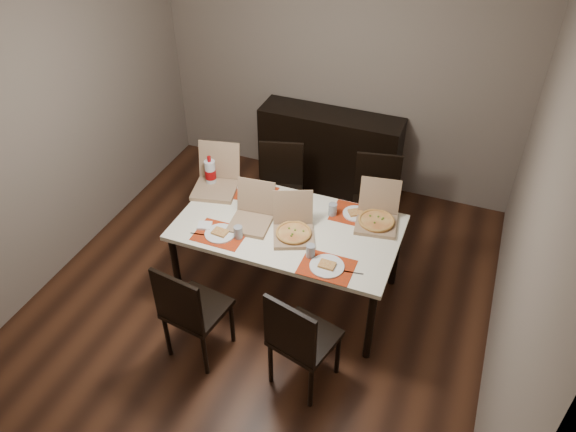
# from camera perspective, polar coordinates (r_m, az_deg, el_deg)

# --- Properties ---
(ground) EXTENTS (3.80, 4.00, 0.02)m
(ground) POSITION_cam_1_polar(r_m,az_deg,el_deg) (5.06, -2.32, -7.87)
(ground) COLOR #432414
(ground) RESTS_ON ground
(room_walls) EXTENTS (3.84, 4.02, 2.62)m
(room_walls) POSITION_cam_1_polar(r_m,az_deg,el_deg) (4.35, -0.62, 12.30)
(room_walls) COLOR gray
(room_walls) RESTS_ON ground
(sideboard) EXTENTS (1.50, 0.40, 0.90)m
(sideboard) POSITION_cam_1_polar(r_m,az_deg,el_deg) (6.09, 4.22, 6.52)
(sideboard) COLOR black
(sideboard) RESTS_ON ground
(dining_table) EXTENTS (1.80, 1.00, 0.75)m
(dining_table) POSITION_cam_1_polar(r_m,az_deg,el_deg) (4.61, -0.00, -1.63)
(dining_table) COLOR white
(dining_table) RESTS_ON ground
(chair_near_left) EXTENTS (0.48, 0.48, 0.93)m
(chair_near_left) POSITION_cam_1_polar(r_m,az_deg,el_deg) (4.29, -9.90, -9.33)
(chair_near_left) COLOR black
(chair_near_left) RESTS_ON ground
(chair_near_right) EXTENTS (0.51, 0.51, 0.93)m
(chair_near_right) POSITION_cam_1_polar(r_m,az_deg,el_deg) (4.04, 1.15, -12.35)
(chair_near_right) COLOR black
(chair_near_right) RESTS_ON ground
(chair_far_left) EXTENTS (0.52, 0.52, 0.93)m
(chair_far_left) POSITION_cam_1_polar(r_m,az_deg,el_deg) (5.43, -0.80, 3.04)
(chair_far_left) COLOR black
(chair_far_left) RESTS_ON ground
(chair_far_right) EXTENTS (0.50, 0.50, 0.93)m
(chair_far_right) POSITION_cam_1_polar(r_m,az_deg,el_deg) (5.32, 8.85, 1.72)
(chair_far_right) COLOR black
(chair_far_right) RESTS_ON ground
(setting_near_left) EXTENTS (0.43, 0.30, 0.11)m
(setting_near_left) POSITION_cam_1_polar(r_m,az_deg,el_deg) (4.50, -6.63, -1.67)
(setting_near_left) COLOR #B52B0C
(setting_near_left) RESTS_ON dining_table
(setting_near_right) EXTENTS (0.48, 0.30, 0.11)m
(setting_near_right) POSITION_cam_1_polar(r_m,az_deg,el_deg) (4.21, 3.54, -4.71)
(setting_near_right) COLOR #B52B0C
(setting_near_right) RESTS_ON dining_table
(setting_far_left) EXTENTS (0.49, 0.30, 0.11)m
(setting_far_left) POSITION_cam_1_polar(r_m,az_deg,el_deg) (4.91, -3.37, 2.43)
(setting_far_left) COLOR #B52B0C
(setting_far_left) RESTS_ON dining_table
(setting_far_right) EXTENTS (0.47, 0.30, 0.11)m
(setting_far_right) POSITION_cam_1_polar(r_m,az_deg,el_deg) (4.69, 6.22, 0.35)
(setting_far_right) COLOR #B52B0C
(setting_far_right) RESTS_ON dining_table
(napkin_loose) EXTENTS (0.16, 0.16, 0.02)m
(napkin_loose) POSITION_cam_1_polar(r_m,az_deg,el_deg) (4.54, 1.55, -1.13)
(napkin_loose) COLOR white
(napkin_loose) RESTS_ON dining_table
(pizza_box_center) EXTENTS (0.43, 0.45, 0.32)m
(pizza_box_center) POSITION_cam_1_polar(r_m,az_deg,el_deg) (4.45, 0.56, -1.36)
(pizza_box_center) COLOR #927254
(pizza_box_center) RESTS_ON dining_table
(pizza_box_right) EXTENTS (0.38, 0.41, 0.33)m
(pizza_box_right) POSITION_cam_1_polar(r_m,az_deg,el_deg) (4.62, 9.01, -0.15)
(pizza_box_right) COLOR #927254
(pizza_box_right) RESTS_ON dining_table
(pizza_box_left) EXTENTS (0.45, 0.48, 0.37)m
(pizza_box_left) POSITION_cam_1_polar(r_m,az_deg,el_deg) (5.00, -7.29, 3.43)
(pizza_box_left) COLOR #927254
(pizza_box_left) RESTS_ON dining_table
(pizza_box_extra) EXTENTS (0.35, 0.38, 0.32)m
(pizza_box_extra) POSITION_cam_1_polar(r_m,az_deg,el_deg) (4.58, -3.68, -0.02)
(pizza_box_extra) COLOR #927254
(pizza_box_extra) RESTS_ON dining_table
(faina_plate) EXTENTS (0.27, 0.27, 0.03)m
(faina_plate) POSITION_cam_1_polar(r_m,az_deg,el_deg) (4.76, -2.12, 1.04)
(faina_plate) COLOR black
(faina_plate) RESTS_ON dining_table
(dip_bowl) EXTENTS (0.17, 0.17, 0.03)m
(dip_bowl) POSITION_cam_1_polar(r_m,az_deg,el_deg) (4.63, 1.37, -0.12)
(dip_bowl) COLOR white
(dip_bowl) RESTS_ON dining_table
(soda_bottle) EXTENTS (0.10, 0.10, 0.30)m
(soda_bottle) POSITION_cam_1_polar(r_m,az_deg,el_deg) (5.01, -7.88, 4.34)
(soda_bottle) COLOR silver
(soda_bottle) RESTS_ON dining_table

